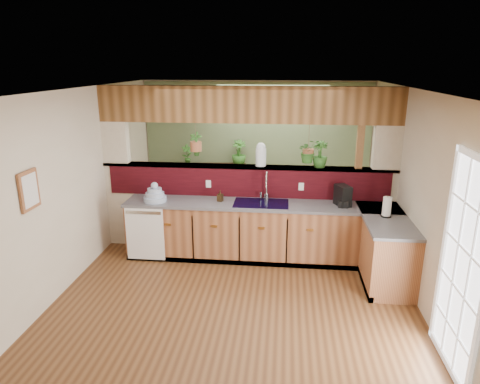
# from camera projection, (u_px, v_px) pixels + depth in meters

# --- Properties ---
(ground) EXTENTS (4.60, 7.00, 0.01)m
(ground) POSITION_uv_depth(u_px,v_px,m) (238.00, 288.00, 5.79)
(ground) COLOR #58351B
(ground) RESTS_ON ground
(ceiling) EXTENTS (4.60, 7.00, 0.01)m
(ceiling) POSITION_uv_depth(u_px,v_px,m) (237.00, 92.00, 5.04)
(ceiling) COLOR brown
(ceiling) RESTS_ON ground
(wall_back) EXTENTS (4.60, 0.02, 2.60)m
(wall_back) POSITION_uv_depth(u_px,v_px,m) (256.00, 146.00, 8.75)
(wall_back) COLOR beige
(wall_back) RESTS_ON ground
(wall_left) EXTENTS (0.02, 7.00, 2.60)m
(wall_left) POSITION_uv_depth(u_px,v_px,m) (65.00, 191.00, 5.65)
(wall_left) COLOR beige
(wall_left) RESTS_ON ground
(wall_right) EXTENTS (0.02, 7.00, 2.60)m
(wall_right) POSITION_uv_depth(u_px,v_px,m) (426.00, 203.00, 5.18)
(wall_right) COLOR beige
(wall_right) RESTS_ON ground
(pass_through_partition) EXTENTS (4.60, 0.21, 2.60)m
(pass_through_partition) POSITION_uv_depth(u_px,v_px,m) (249.00, 178.00, 6.73)
(pass_through_partition) COLOR beige
(pass_through_partition) RESTS_ON ground
(pass_through_ledge) EXTENTS (4.60, 0.21, 0.04)m
(pass_through_ledge) POSITION_uv_depth(u_px,v_px,m) (247.00, 167.00, 6.68)
(pass_through_ledge) COLOR brown
(pass_through_ledge) RESTS_ON ground
(header_beam) EXTENTS (4.60, 0.15, 0.55)m
(header_beam) POSITION_uv_depth(u_px,v_px,m) (247.00, 105.00, 6.40)
(header_beam) COLOR brown
(header_beam) RESTS_ON ground
(sage_backwall) EXTENTS (4.55, 0.02, 2.55)m
(sage_backwall) POSITION_uv_depth(u_px,v_px,m) (256.00, 146.00, 8.73)
(sage_backwall) COLOR #5D6F4C
(sage_backwall) RESTS_ON ground
(countertop) EXTENTS (4.14, 1.52, 0.90)m
(countertop) POSITION_uv_depth(u_px,v_px,m) (299.00, 235.00, 6.40)
(countertop) COLOR brown
(countertop) RESTS_ON ground
(dishwasher) EXTENTS (0.58, 0.03, 0.82)m
(dishwasher) POSITION_uv_depth(u_px,v_px,m) (145.00, 234.00, 6.44)
(dishwasher) COLOR white
(dishwasher) RESTS_ON ground
(navy_sink) EXTENTS (0.82, 0.50, 0.18)m
(navy_sink) POSITION_uv_depth(u_px,v_px,m) (261.00, 208.00, 6.46)
(navy_sink) COLOR black
(navy_sink) RESTS_ON countertop
(french_door) EXTENTS (0.06, 1.02, 2.16)m
(french_door) POSITION_uv_depth(u_px,v_px,m) (461.00, 271.00, 4.02)
(french_door) COLOR white
(french_door) RESTS_ON ground
(framed_print) EXTENTS (0.04, 0.35, 0.45)m
(framed_print) POSITION_uv_depth(u_px,v_px,m) (29.00, 190.00, 4.81)
(framed_print) COLOR brown
(framed_print) RESTS_ON wall_left
(faucet) EXTENTS (0.20, 0.20, 0.46)m
(faucet) POSITION_uv_depth(u_px,v_px,m) (266.00, 185.00, 6.51)
(faucet) COLOR #B7B7B2
(faucet) RESTS_ON countertop
(dish_stack) EXTENTS (0.35, 0.35, 0.30)m
(dish_stack) POSITION_uv_depth(u_px,v_px,m) (155.00, 195.00, 6.50)
(dish_stack) COLOR #9BACC8
(dish_stack) RESTS_ON countertop
(soap_dispenser) EXTENTS (0.10, 0.10, 0.17)m
(soap_dispenser) POSITION_uv_depth(u_px,v_px,m) (220.00, 196.00, 6.51)
(soap_dispenser) COLOR #362613
(soap_dispenser) RESTS_ON countertop
(coffee_maker) EXTENTS (0.16, 0.28, 0.31)m
(coffee_maker) POSITION_uv_depth(u_px,v_px,m) (343.00, 196.00, 6.29)
(coffee_maker) COLOR black
(coffee_maker) RESTS_ON countertop
(paper_towel) EXTENTS (0.14, 0.14, 0.30)m
(paper_towel) POSITION_uv_depth(u_px,v_px,m) (387.00, 207.00, 5.83)
(paper_towel) COLOR black
(paper_towel) RESTS_ON countertop
(glass_jar) EXTENTS (0.16, 0.16, 0.36)m
(glass_jar) POSITION_uv_depth(u_px,v_px,m) (261.00, 154.00, 6.60)
(glass_jar) COLOR silver
(glass_jar) RESTS_ON pass_through_ledge
(ledge_plant_right) EXTENTS (0.26, 0.26, 0.40)m
(ledge_plant_right) POSITION_uv_depth(u_px,v_px,m) (320.00, 154.00, 6.50)
(ledge_plant_right) COLOR #28571E
(ledge_plant_right) RESTS_ON pass_through_ledge
(hanging_plant_a) EXTENTS (0.21, 0.17, 0.49)m
(hanging_plant_a) POSITION_uv_depth(u_px,v_px,m) (196.00, 137.00, 6.63)
(hanging_plant_a) COLOR brown
(hanging_plant_a) RESTS_ON header_beam
(hanging_plant_b) EXTENTS (0.39, 0.37, 0.52)m
(hanging_plant_b) POSITION_uv_depth(u_px,v_px,m) (309.00, 141.00, 6.46)
(hanging_plant_b) COLOR brown
(hanging_plant_b) RESTS_ON header_beam
(shelving_console) EXTENTS (1.36, 0.51, 0.89)m
(shelving_console) POSITION_uv_depth(u_px,v_px,m) (214.00, 185.00, 8.83)
(shelving_console) COLOR black
(shelving_console) RESTS_ON ground
(shelf_plant_a) EXTENTS (0.25, 0.21, 0.40)m
(shelf_plant_a) POSITION_uv_depth(u_px,v_px,m) (187.00, 154.00, 8.70)
(shelf_plant_a) COLOR #28571E
(shelf_plant_a) RESTS_ON shelving_console
(shelf_plant_b) EXTENTS (0.35, 0.35, 0.51)m
(shelf_plant_b) POSITION_uv_depth(u_px,v_px,m) (239.00, 153.00, 8.57)
(shelf_plant_b) COLOR #28571E
(shelf_plant_b) RESTS_ON shelving_console
(floor_plant) EXTENTS (0.86, 0.80, 0.78)m
(floor_plant) POSITION_uv_depth(u_px,v_px,m) (295.00, 205.00, 7.97)
(floor_plant) COLOR #28571E
(floor_plant) RESTS_ON ground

